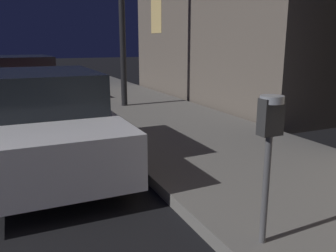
# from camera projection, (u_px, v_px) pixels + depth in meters

# --- Properties ---
(sidewalk) EXTENTS (3.20, 36.00, 0.15)m
(sidewalk) POSITION_uv_depth(u_px,v_px,m) (328.00, 203.00, 3.95)
(sidewalk) COLOR slate
(sidewalk) RESTS_ON ground
(parking_meter) EXTENTS (0.19, 0.19, 1.28)m
(parking_meter) POSITION_uv_depth(u_px,v_px,m) (269.00, 134.00, 2.81)
(parking_meter) COLOR #59595B
(parking_meter) RESTS_ON sidewalk
(car_white) EXTENTS (2.07, 4.54, 1.43)m
(car_white) POSITION_uv_depth(u_px,v_px,m) (41.00, 119.00, 5.35)
(car_white) COLOR silver
(car_white) RESTS_ON ground
(car_red) EXTENTS (2.27, 4.47, 1.43)m
(car_red) POSITION_uv_depth(u_px,v_px,m) (22.00, 80.00, 10.63)
(car_red) COLOR maroon
(car_red) RESTS_ON ground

